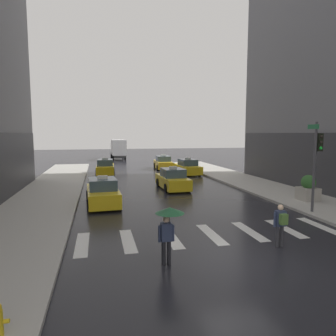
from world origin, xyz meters
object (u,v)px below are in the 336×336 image
taxi_third (187,168)px  box_truck (118,149)px  taxi_lead (103,193)px  pedestrian_with_umbrella (169,220)px  traffic_light_pole (317,154)px  taxi_fifth (163,163)px  taxi_second (173,180)px  pedestrian_with_backpack (281,222)px  taxi_fourth (105,168)px  planter_near_corner (308,189)px

taxi_third → box_truck: bearing=105.8°
taxi_lead → pedestrian_with_umbrella: size_ratio=2.38×
traffic_light_pole → box_truck: size_ratio=0.64×
taxi_lead → taxi_fifth: bearing=67.0°
taxi_second → box_truck: 29.45m
box_truck → pedestrian_with_backpack: bearing=-85.4°
pedestrian_with_umbrella → taxi_lead: bearing=101.9°
taxi_fourth → box_truck: box_truck is taller
planter_near_corner → traffic_light_pole: bearing=-121.7°
traffic_light_pole → box_truck: 39.32m
traffic_light_pole → taxi_third: bearing=96.5°
taxi_third → pedestrian_with_backpack: 21.42m
taxi_second → planter_near_corner: taxi_second is taller
pedestrian_with_backpack → planter_near_corner: planter_near_corner is taller
traffic_light_pole → taxi_second: traffic_light_pole is taller
taxi_lead → planter_near_corner: size_ratio=2.89×
box_truck → traffic_light_pole: bearing=-78.3°
taxi_lead → pedestrian_with_umbrella: (1.98, -9.37, 0.79)m
taxi_fourth → pedestrian_with_umbrella: size_ratio=2.37×
taxi_fifth → box_truck: (-4.46, 15.71, 1.13)m
taxi_lead → taxi_fifth: 19.44m
taxi_second → pedestrian_with_umbrella: (-3.48, -13.66, 0.79)m
taxi_second → traffic_light_pole: bearing=-58.4°
taxi_third → box_truck: size_ratio=0.61×
taxi_second → box_truck: bearing=94.6°
taxi_fourth → planter_near_corner: size_ratio=2.87×
traffic_light_pole → planter_near_corner: bearing=58.3°
planter_near_corner → taxi_third: bearing=103.5°
taxi_lead → planter_near_corner: 12.88m
taxi_third → taxi_second: bearing=-114.0°
taxi_lead → box_truck: box_truck is taller
traffic_light_pole → taxi_third: 17.64m
traffic_light_pole → taxi_fourth: 22.11m
taxi_second → taxi_fifth: same height
traffic_light_pole → taxi_third: (-1.97, 17.34, -2.53)m
planter_near_corner → taxi_fifth: bearing=104.1°
taxi_lead → pedestrian_with_backpack: size_ratio=2.80×
taxi_fifth → box_truck: bearing=105.9°
taxi_fourth → box_truck: bearing=82.2°
traffic_light_pole → box_truck: traffic_light_pole is taller
taxi_second → taxi_fifth: bearing=81.2°
pedestrian_with_backpack → planter_near_corner: size_ratio=1.03×
pedestrian_with_umbrella → pedestrian_with_backpack: size_ratio=1.18×
taxi_second → taxi_fourth: 11.25m
taxi_lead → traffic_light_pole: bearing=-23.7°
traffic_light_pole → box_truck: (-7.97, 38.48, -1.41)m
traffic_light_pole → box_truck: bearing=101.7°
taxi_lead → taxi_third: size_ratio=1.00×
taxi_fourth → taxi_second: bearing=-63.8°
taxi_fourth → taxi_fifth: same height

